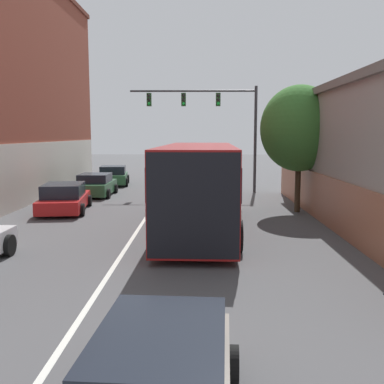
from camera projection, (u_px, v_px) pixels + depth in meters
name	position (u px, v px, depth m)	size (l,w,h in m)	color
lane_center_line	(137.00, 231.00, 16.98)	(0.14, 42.97, 0.01)	silver
bus	(199.00, 183.00, 17.00)	(3.12, 10.23, 3.24)	maroon
parked_car_left_mid	(113.00, 176.00, 32.38)	(2.52, 4.02, 1.38)	#285633
parked_car_left_far	(64.00, 198.00, 21.27)	(2.59, 4.74, 1.34)	red
parked_car_left_distant	(96.00, 185.00, 26.67)	(2.16, 3.98, 1.33)	#285633
traffic_signal_gantry	(214.00, 114.00, 27.66)	(7.83, 0.36, 6.58)	#333338
street_tree_near	(299.00, 129.00, 20.73)	(3.62, 3.26, 5.91)	#3D2D1E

